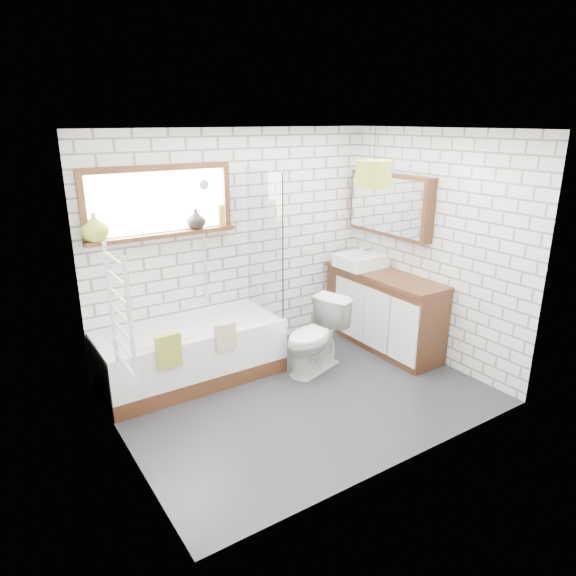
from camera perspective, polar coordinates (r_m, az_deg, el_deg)
floor at (r=5.17m, az=1.57°, el=-11.75°), size 3.40×2.60×0.01m
ceiling at (r=4.48m, az=1.85°, el=17.29°), size 3.40×2.60×0.01m
wall_back at (r=5.75m, az=-5.78°, el=4.80°), size 3.40×0.01×2.50m
wall_front at (r=3.73m, az=13.24°, el=-3.13°), size 3.40×0.01×2.50m
wall_left at (r=4.00m, az=-18.82°, el=-2.22°), size 0.01×2.60×2.50m
wall_right at (r=5.79m, az=15.73°, el=4.28°), size 0.01×2.60×2.50m
window at (r=5.28m, az=-14.04°, el=9.22°), size 1.52×0.16×0.68m
towel_radiator at (r=4.02m, az=-18.13°, el=-2.77°), size 0.06×0.52×1.00m
mirror_cabinet at (r=6.05m, az=11.23°, el=9.08°), size 0.16×1.20×0.70m
shower_riser at (r=5.52m, az=-9.28°, el=5.15°), size 0.02×0.02×1.30m
bathtub at (r=5.41m, az=-10.73°, el=-7.05°), size 1.83×0.81×0.59m
shower_screen at (r=5.44m, az=-2.64°, el=5.10°), size 0.02×0.72×1.50m
towel_green at (r=4.83m, az=-13.12°, el=-6.80°), size 0.23×0.06×0.32m
towel_beige at (r=5.03m, az=-6.97°, el=-5.39°), size 0.21×0.05×0.28m
vanity at (r=6.12m, az=10.49°, el=-2.42°), size 0.51×1.58×0.90m
basin at (r=6.17m, az=8.07°, el=3.03°), size 0.52×0.45×0.15m
tap at (r=6.26m, az=9.19°, el=3.65°), size 0.03×0.03×0.14m
toilet at (r=5.47m, az=3.08°, el=-5.41°), size 0.63×0.85×0.77m
vase_olive at (r=5.10m, az=-20.66°, el=6.16°), size 0.30×0.30×0.27m
vase_dark at (r=5.41m, az=-10.17°, el=7.38°), size 0.23×0.23×0.21m
bottle at (r=5.53m, az=-7.38°, el=7.82°), size 0.08×0.08×0.22m
pendant at (r=4.90m, az=9.48°, el=12.40°), size 0.33×0.33×0.24m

